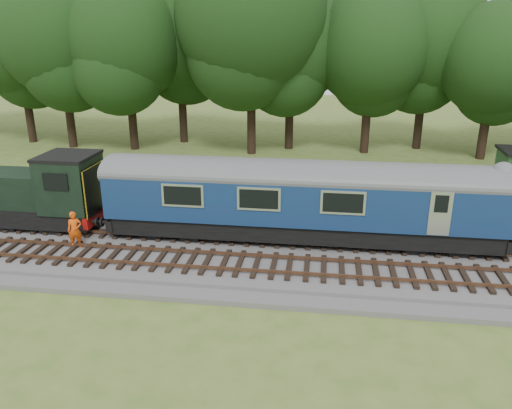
# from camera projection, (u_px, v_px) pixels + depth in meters

# --- Properties ---
(ground) EXTENTS (120.00, 120.00, 0.00)m
(ground) POSITION_uv_depth(u_px,v_px,m) (277.00, 258.00, 22.39)
(ground) COLOR #4A6926
(ground) RESTS_ON ground
(ballast) EXTENTS (70.00, 7.00, 0.35)m
(ballast) POSITION_uv_depth(u_px,v_px,m) (277.00, 254.00, 22.33)
(ballast) COLOR #4C4C4F
(ballast) RESTS_ON ground
(track_north) EXTENTS (67.20, 2.40, 0.21)m
(track_north) POSITION_uv_depth(u_px,v_px,m) (280.00, 237.00, 23.56)
(track_north) COLOR black
(track_north) RESTS_ON ballast
(track_south) EXTENTS (67.20, 2.40, 0.21)m
(track_south) POSITION_uv_depth(u_px,v_px,m) (273.00, 265.00, 20.76)
(track_south) COLOR black
(track_south) RESTS_ON ballast
(fence) EXTENTS (64.00, 0.12, 1.00)m
(fence) POSITION_uv_depth(u_px,v_px,m) (285.00, 222.00, 26.59)
(fence) COLOR #6B6054
(fence) RESTS_ON ground
(tree_line) EXTENTS (70.00, 8.00, 18.00)m
(tree_line) POSITION_uv_depth(u_px,v_px,m) (302.00, 149.00, 42.95)
(tree_line) COLOR black
(tree_line) RESTS_ON ground
(dmu_railcar) EXTENTS (18.05, 2.86, 3.88)m
(dmu_railcar) POSITION_uv_depth(u_px,v_px,m) (302.00, 194.00, 22.71)
(dmu_railcar) COLOR black
(dmu_railcar) RESTS_ON ground
(shunter_loco) EXTENTS (8.92, 2.60, 3.38)m
(shunter_loco) POSITION_uv_depth(u_px,v_px,m) (21.00, 194.00, 24.73)
(shunter_loco) COLOR black
(shunter_loco) RESTS_ON ground
(worker) EXTENTS (0.74, 0.65, 1.71)m
(worker) POSITION_uv_depth(u_px,v_px,m) (75.00, 230.00, 22.33)
(worker) COLOR #F1500C
(worker) RESTS_ON ballast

